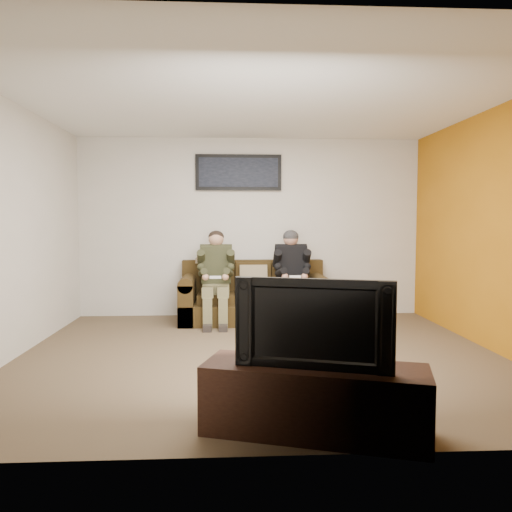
{
  "coord_description": "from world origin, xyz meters",
  "views": [
    {
      "loc": [
        -0.32,
        -5.11,
        1.39
      ],
      "look_at": [
        0.02,
        1.2,
        0.95
      ],
      "focal_mm": 35.0,
      "sensor_mm": 36.0,
      "label": 1
    }
  ],
  "objects": [
    {
      "name": "ceiling",
      "position": [
        0.0,
        0.0,
        2.6
      ],
      "size": [
        5.0,
        5.0,
        0.0
      ],
      "primitive_type": "plane",
      "rotation": [
        3.14,
        0.0,
        0.0
      ],
      "color": "silver",
      "rests_on": "ground"
    },
    {
      "name": "sofa",
      "position": [
        0.02,
        1.82,
        0.31
      ],
      "size": [
        2.03,
        0.88,
        0.83
      ],
      "color": "#382810",
      "rests_on": "ground"
    },
    {
      "name": "television",
      "position": [
        0.23,
        -1.95,
        0.75
      ],
      "size": [
        1.0,
        0.42,
        0.58
      ],
      "primitive_type": "imported",
      "rotation": [
        0.0,
        0.0,
        -0.3
      ],
      "color": "black",
      "rests_on": "tv_stand"
    },
    {
      "name": "framed_poster",
      "position": [
        -0.18,
        2.22,
        2.1
      ],
      "size": [
        1.25,
        0.05,
        0.52
      ],
      "color": "black",
      "rests_on": "wall_back"
    },
    {
      "name": "cat",
      "position": [
        0.05,
        1.57,
        0.51
      ],
      "size": [
        0.66,
        0.26,
        0.24
      ],
      "color": "#452B1B",
      "rests_on": "sofa"
    },
    {
      "name": "wall_front",
      "position": [
        0.0,
        -2.25,
        1.3
      ],
      "size": [
        5.0,
        0.0,
        5.0
      ],
      "primitive_type": "plane",
      "rotation": [
        -1.57,
        0.0,
        0.0
      ],
      "color": "beige",
      "rests_on": "ground"
    },
    {
      "name": "person_left",
      "position": [
        -0.5,
        1.65,
        0.7
      ],
      "size": [
        0.51,
        0.87,
        1.26
      ],
      "color": "olive",
      "rests_on": "sofa"
    },
    {
      "name": "wall_right",
      "position": [
        2.5,
        0.0,
        1.3
      ],
      "size": [
        0.0,
        4.5,
        4.5
      ],
      "primitive_type": "plane",
      "rotation": [
        1.57,
        0.0,
        -1.57
      ],
      "color": "beige",
      "rests_on": "ground"
    },
    {
      "name": "tv_stand",
      "position": [
        0.23,
        -1.95,
        0.23
      ],
      "size": [
        1.52,
        0.88,
        0.46
      ],
      "primitive_type": "cube",
      "rotation": [
        0.0,
        0.0,
        -0.3
      ],
      "color": "black",
      "rests_on": "ground"
    },
    {
      "name": "wall_left",
      "position": [
        -2.5,
        0.0,
        1.3
      ],
      "size": [
        0.0,
        4.5,
        4.5
      ],
      "primitive_type": "plane",
      "rotation": [
        1.57,
        0.0,
        1.57
      ],
      "color": "beige",
      "rests_on": "ground"
    },
    {
      "name": "wall_back",
      "position": [
        0.0,
        2.25,
        1.3
      ],
      "size": [
        5.0,
        0.0,
        5.0
      ],
      "primitive_type": "plane",
      "rotation": [
        1.57,
        0.0,
        0.0
      ],
      "color": "beige",
      "rests_on": "ground"
    },
    {
      "name": "throw_pillow",
      "position": [
        0.02,
        1.86,
        0.59
      ],
      "size": [
        0.39,
        0.18,
        0.38
      ],
      "primitive_type": "cube",
      "rotation": [
        -0.21,
        0.0,
        0.0
      ],
      "color": "#8C7A5B",
      "rests_on": "sofa"
    },
    {
      "name": "throw_blanket",
      "position": [
        -0.59,
        2.08,
        0.83
      ],
      "size": [
        0.41,
        0.2,
        0.07
      ],
      "primitive_type": "cube",
      "color": "tan",
      "rests_on": "sofa"
    },
    {
      "name": "floor",
      "position": [
        0.0,
        0.0,
        0.0
      ],
      "size": [
        5.0,
        5.0,
        0.0
      ],
      "primitive_type": "plane",
      "color": "brown",
      "rests_on": "ground"
    },
    {
      "name": "accent_wall_right",
      "position": [
        2.49,
        0.0,
        1.3
      ],
      "size": [
        0.0,
        4.5,
        4.5
      ],
      "primitive_type": "plane",
      "rotation": [
        1.57,
        0.0,
        -1.57
      ],
      "color": "#B46C12",
      "rests_on": "ground"
    },
    {
      "name": "person_right",
      "position": [
        0.54,
        1.65,
        0.7
      ],
      "size": [
        0.51,
        0.86,
        1.27
      ],
      "color": "black",
      "rests_on": "sofa"
    }
  ]
}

